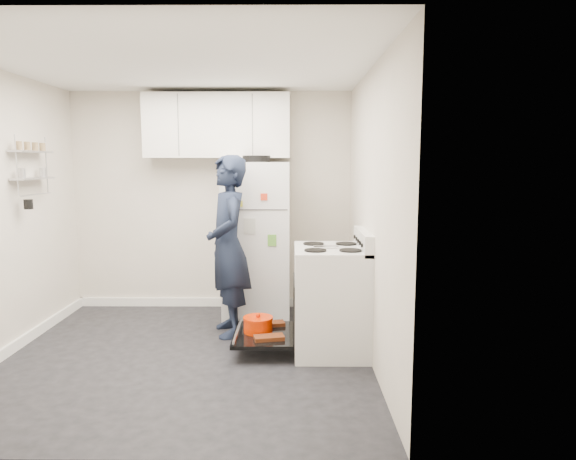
{
  "coord_description": "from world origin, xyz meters",
  "views": [
    {
      "loc": [
        0.92,
        -4.35,
        1.7
      ],
      "look_at": [
        0.89,
        0.58,
        1.05
      ],
      "focal_mm": 32.0,
      "sensor_mm": 36.0,
      "label": 1
    }
  ],
  "objects_px": {
    "open_oven_door": "(262,330)",
    "refrigerator": "(257,239)",
    "electric_range": "(329,300)",
    "person": "(228,246)"
  },
  "relations": [
    {
      "from": "electric_range",
      "to": "refrigerator",
      "type": "relative_size",
      "value": 0.62
    },
    {
      "from": "open_oven_door",
      "to": "person",
      "type": "height_order",
      "value": "person"
    },
    {
      "from": "person",
      "to": "open_oven_door",
      "type": "bearing_deg",
      "value": 21.11
    },
    {
      "from": "electric_range",
      "to": "person",
      "type": "height_order",
      "value": "person"
    },
    {
      "from": "open_oven_door",
      "to": "refrigerator",
      "type": "height_order",
      "value": "refrigerator"
    },
    {
      "from": "refrigerator",
      "to": "person",
      "type": "bearing_deg",
      "value": -110.54
    },
    {
      "from": "open_oven_door",
      "to": "person",
      "type": "bearing_deg",
      "value": 128.21
    },
    {
      "from": "refrigerator",
      "to": "person",
      "type": "relative_size",
      "value": 1.0
    },
    {
      "from": "electric_range",
      "to": "person",
      "type": "xyz_separation_m",
      "value": [
        -0.96,
        0.46,
        0.42
      ]
    },
    {
      "from": "refrigerator",
      "to": "person",
      "type": "distance_m",
      "value": 0.68
    }
  ]
}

